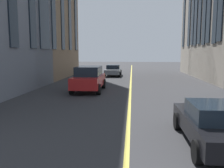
{
  "coord_description": "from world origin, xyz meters",
  "views": [
    {
      "loc": [
        4.4,
        -0.13,
        2.92
      ],
      "look_at": [
        14.79,
        0.74,
        1.55
      ],
      "focal_mm": 38.8,
      "sensor_mm": 36.0,
      "label": 1
    }
  ],
  "objects": [
    {
      "name": "car_red_far",
      "position": [
        22.31,
        3.12,
        0.97
      ],
      "size": [
        4.7,
        2.14,
        1.88
      ],
      "color": "#B21E1E",
      "rests_on": "ground_plane"
    },
    {
      "name": "car_grey_trailing",
      "position": [
        34.48,
        2.25,
        0.7
      ],
      "size": [
        4.4,
        1.95,
        1.37
      ],
      "color": "slate",
      "rests_on": "ground_plane"
    },
    {
      "name": "car_black_mid",
      "position": [
        12.03,
        -2.74,
        0.7
      ],
      "size": [
        4.4,
        1.95,
        1.37
      ],
      "color": "black",
      "rests_on": "ground_plane"
    },
    {
      "name": "lane_centre_line",
      "position": [
        20.0,
        0.0,
        0.0
      ],
      "size": [
        80.0,
        0.16,
        0.01
      ],
      "color": "#D8C64C",
      "rests_on": "ground_plane"
    }
  ]
}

